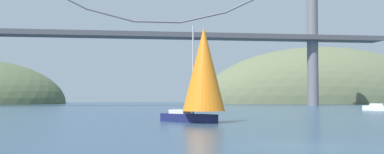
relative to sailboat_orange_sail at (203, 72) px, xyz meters
The scene contains 4 objects.
ground_plane 20.46m from the sailboat_orange_sail, 85.73° to the right, with size 360.00×360.00×0.00m, color #2D4760.
headland_right 130.55m from the sailboat_orange_sail, 61.88° to the left, with size 85.00×44.00×38.74m, color #5B6647.
suspension_bridge 76.29m from the sailboat_orange_sail, 88.86° to the left, with size 115.42×6.00×37.37m.
sailboat_orange_sail is the anchor object (origin of this frame).
Camera 1 is at (-8.42, -21.15, 2.28)m, focal length 44.77 mm.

